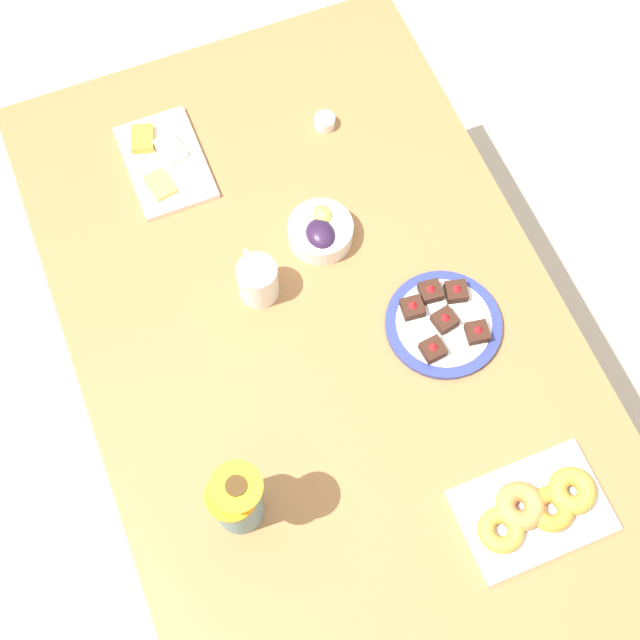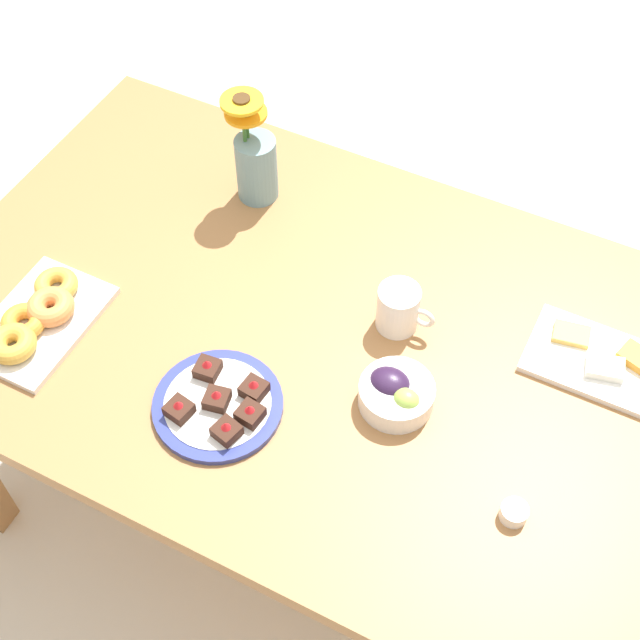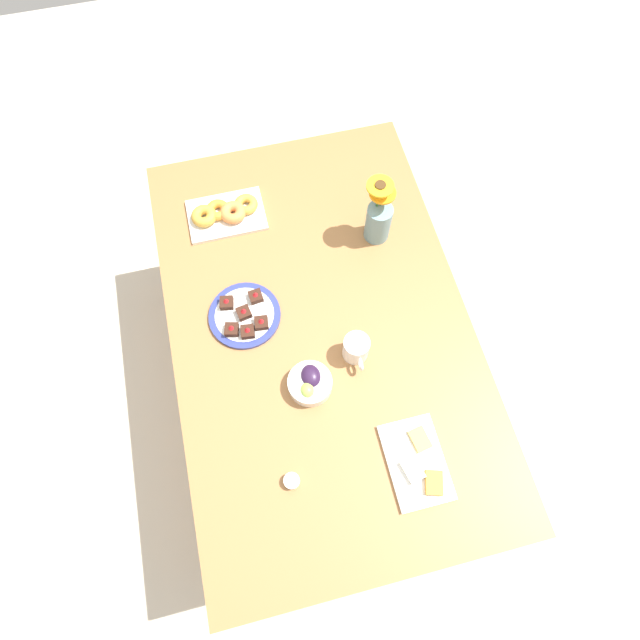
% 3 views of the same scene
% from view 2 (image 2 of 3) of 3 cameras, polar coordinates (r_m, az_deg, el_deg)
% --- Properties ---
extents(ground_plane, '(6.00, 6.00, 0.00)m').
position_cam_2_polar(ground_plane, '(2.39, 0.00, -11.37)').
color(ground_plane, beige).
extents(dining_table, '(1.60, 1.00, 0.74)m').
position_cam_2_polar(dining_table, '(1.83, 0.00, -2.38)').
color(dining_table, '#9E6B3D').
rests_on(dining_table, ground_plane).
extents(coffee_mug, '(0.12, 0.08, 0.10)m').
position_cam_2_polar(coffee_mug, '(1.74, 5.07, 0.77)').
color(coffee_mug, white).
rests_on(coffee_mug, dining_table).
extents(grape_bowl, '(0.14, 0.14, 0.07)m').
position_cam_2_polar(grape_bowl, '(1.65, 4.87, -4.68)').
color(grape_bowl, white).
rests_on(grape_bowl, dining_table).
extents(cheese_platter, '(0.26, 0.17, 0.03)m').
position_cam_2_polar(cheese_platter, '(1.79, 17.38, -2.44)').
color(cheese_platter, white).
rests_on(cheese_platter, dining_table).
extents(croissant_platter, '(0.19, 0.28, 0.05)m').
position_cam_2_polar(croissant_platter, '(1.84, -17.64, 0.14)').
color(croissant_platter, white).
rests_on(croissant_platter, dining_table).
extents(jam_cup_honey, '(0.05, 0.05, 0.03)m').
position_cam_2_polar(jam_cup_honey, '(1.58, 12.31, -11.94)').
color(jam_cup_honey, white).
rests_on(jam_cup_honey, dining_table).
extents(dessert_plate, '(0.24, 0.24, 0.05)m').
position_cam_2_polar(dessert_plate, '(1.66, -6.51, -5.38)').
color(dessert_plate, navy).
rests_on(dessert_plate, dining_table).
extents(flower_vase, '(0.11, 0.10, 0.27)m').
position_cam_2_polar(flower_vase, '(1.95, -4.16, 10.06)').
color(flower_vase, '#6B939E').
rests_on(flower_vase, dining_table).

